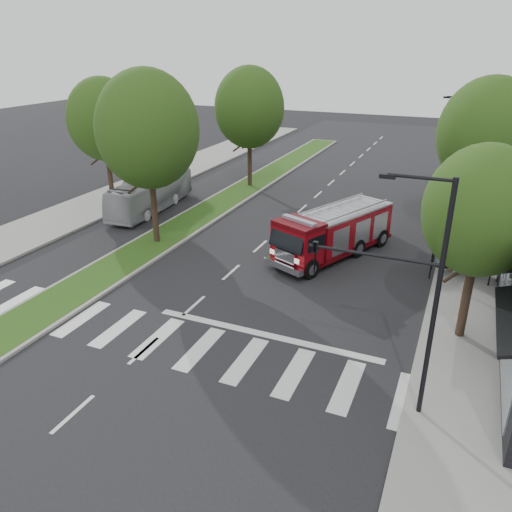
{
  "coord_description": "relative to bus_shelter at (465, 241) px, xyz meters",
  "views": [
    {
      "loc": [
        10.73,
        -17.63,
        11.34
      ],
      "look_at": [
        2.0,
        2.71,
        1.8
      ],
      "focal_mm": 35.0,
      "sensor_mm": 36.0,
      "label": 1
    }
  ],
  "objects": [
    {
      "name": "fire_engine",
      "position": [
        -6.87,
        0.24,
        -0.64
      ],
      "size": [
        5.63,
        8.69,
        2.91
      ],
      "rotation": [
        0.0,
        0.0,
        -0.41
      ],
      "color": "#4F0409",
      "rests_on": "ground"
    },
    {
      "name": "city_bus",
      "position": [
        -21.26,
        3.35,
        -0.78
      ],
      "size": [
        2.78,
        9.21,
        2.53
      ],
      "primitive_type": "imported",
      "rotation": [
        0.0,
        0.0,
        0.07
      ],
      "color": "#B0B1B5",
      "rests_on": "ground"
    },
    {
      "name": "bus_shelter",
      "position": [
        0.0,
        0.0,
        0.0
      ],
      "size": [
        3.2,
        1.6,
        2.61
      ],
      "color": "black",
      "rests_on": "ground"
    },
    {
      "name": "tree_right_near",
      "position": [
        0.3,
        -6.15,
        3.47
      ],
      "size": [
        4.4,
        4.4,
        8.05
      ],
      "color": "black",
      "rests_on": "ground"
    },
    {
      "name": "streetlight_right_near",
      "position": [
        -1.59,
        -11.65,
        2.63
      ],
      "size": [
        4.08,
        0.22,
        8.0
      ],
      "color": "black",
      "rests_on": "ground"
    },
    {
      "name": "tree_median_near",
      "position": [
        -17.2,
        -2.15,
        4.77
      ],
      "size": [
        5.8,
        5.8,
        10.16
      ],
      "color": "black",
      "rests_on": "ground"
    },
    {
      "name": "sidewalk_right",
      "position": [
        1.3,
        1.85,
        -1.96
      ],
      "size": [
        5.0,
        80.0,
        0.15
      ],
      "primitive_type": "cube",
      "color": "gray",
      "rests_on": "ground"
    },
    {
      "name": "sidewalk_left",
      "position": [
        -25.7,
        1.85,
        -1.96
      ],
      "size": [
        5.0,
        80.0,
        0.15
      ],
      "primitive_type": "cube",
      "color": "gray",
      "rests_on": "ground"
    },
    {
      "name": "median",
      "position": [
        -17.2,
        9.85,
        -1.96
      ],
      "size": [
        3.0,
        50.0,
        0.15
      ],
      "color": "gray",
      "rests_on": "ground"
    },
    {
      "name": "tree_median_far",
      "position": [
        -17.2,
        11.85,
        4.45
      ],
      "size": [
        5.6,
        5.6,
        9.72
      ],
      "color": "black",
      "rests_on": "ground"
    },
    {
      "name": "tree_right_far",
      "position": [
        0.3,
        15.85,
        3.8
      ],
      "size": [
        5.0,
        5.0,
        8.73
      ],
      "color": "black",
      "rests_on": "ground"
    },
    {
      "name": "tree_left_mid",
      "position": [
        -25.2,
        3.85,
        4.12
      ],
      "size": [
        5.2,
        5.2,
        9.16
      ],
      "color": "black",
      "rests_on": "ground"
    },
    {
      "name": "tree_right_mid",
      "position": [
        0.3,
        5.85,
        4.45
      ],
      "size": [
        5.6,
        5.6,
        9.72
      ],
      "color": "black",
      "rests_on": "ground"
    },
    {
      "name": "streetlight_right_far",
      "position": [
        -0.85,
        11.85,
        2.44
      ],
      "size": [
        2.11,
        0.2,
        8.0
      ],
      "color": "black",
      "rests_on": "ground"
    },
    {
      "name": "ground",
      "position": [
        -11.2,
        -8.15,
        -2.04
      ],
      "size": [
        140.0,
        140.0,
        0.0
      ],
      "primitive_type": "plane",
      "color": "black",
      "rests_on": "ground"
    }
  ]
}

